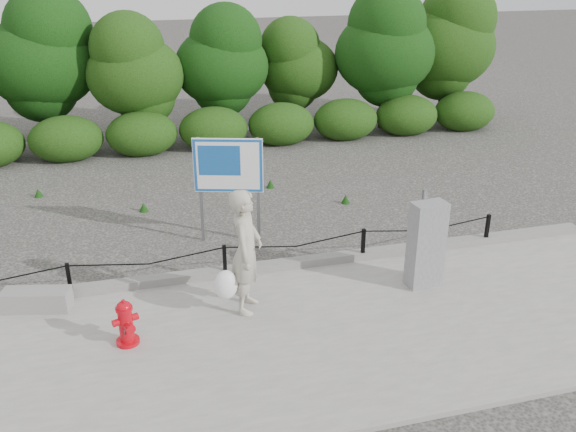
% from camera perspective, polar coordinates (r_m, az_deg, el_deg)
% --- Properties ---
extents(ground, '(90.00, 90.00, 0.00)m').
position_cam_1_polar(ground, '(10.55, -5.86, -6.06)').
color(ground, '#2D2B28').
rests_on(ground, ground).
extents(sidewalk, '(14.00, 4.00, 0.08)m').
position_cam_1_polar(sidewalk, '(8.86, -3.65, -12.02)').
color(sidewalk, gray).
rests_on(sidewalk, ground).
extents(curb, '(14.00, 0.22, 0.14)m').
position_cam_1_polar(curb, '(10.52, -5.94, -5.22)').
color(curb, slate).
rests_on(curb, sidewalk).
extents(chain_barrier, '(10.06, 0.06, 0.60)m').
position_cam_1_polar(chain_barrier, '(10.34, -5.96, -3.86)').
color(chain_barrier, black).
rests_on(chain_barrier, sidewalk).
extents(treeline, '(20.60, 3.63, 4.59)m').
position_cam_1_polar(treeline, '(18.28, -10.48, 14.48)').
color(treeline, black).
rests_on(treeline, ground).
extents(fire_hydrant, '(0.42, 0.42, 0.70)m').
position_cam_1_polar(fire_hydrant, '(8.93, -14.92, -9.65)').
color(fire_hydrant, red).
rests_on(fire_hydrant, sidewalk).
extents(pedestrian, '(0.88, 0.84, 1.97)m').
position_cam_1_polar(pedestrian, '(9.14, -4.06, -3.53)').
color(pedestrian, '#AFAA96').
rests_on(pedestrian, sidewalk).
extents(concrete_block, '(1.08, 0.58, 0.33)m').
position_cam_1_polar(concrete_block, '(10.26, -22.46, -7.25)').
color(concrete_block, gray).
rests_on(concrete_block, sidewalk).
extents(utility_cabinet, '(0.59, 0.43, 1.62)m').
position_cam_1_polar(utility_cabinet, '(10.15, 12.79, -2.61)').
color(utility_cabinet, gray).
rests_on(utility_cabinet, sidewalk).
extents(advertising_sign, '(1.25, 0.45, 2.08)m').
position_cam_1_polar(advertising_sign, '(11.38, -5.63, 4.29)').
color(advertising_sign, slate).
rests_on(advertising_sign, ground).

